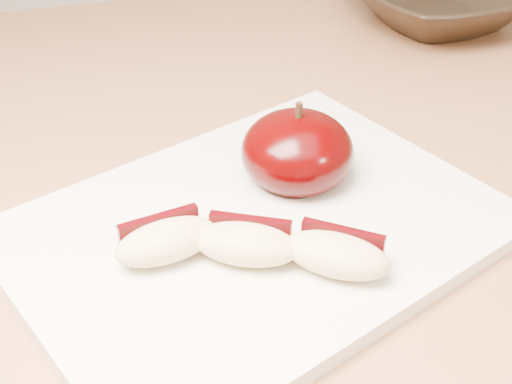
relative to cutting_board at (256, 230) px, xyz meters
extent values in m
cube|color=silver|center=(0.01, 0.84, -0.46)|extent=(2.40, 0.60, 0.90)
cube|color=#9C6643|center=(0.01, 0.14, -0.03)|extent=(1.64, 0.64, 0.04)
cube|color=silver|center=(0.00, 0.00, 0.00)|extent=(0.37, 0.33, 0.01)
ellipsoid|color=black|center=(0.04, 0.05, 0.03)|extent=(0.10, 0.10, 0.06)
cylinder|color=black|center=(0.04, 0.05, 0.06)|extent=(0.00, 0.00, 0.01)
ellipsoid|color=#DAC18A|center=(-0.06, -0.02, 0.02)|extent=(0.07, 0.04, 0.02)
cube|color=black|center=(-0.06, 0.00, 0.02)|extent=(0.05, 0.02, 0.02)
ellipsoid|color=#DAC18A|center=(-0.02, -0.03, 0.02)|extent=(0.07, 0.06, 0.02)
cube|color=black|center=(-0.01, -0.02, 0.02)|extent=(0.05, 0.03, 0.02)
ellipsoid|color=#DAC18A|center=(0.03, -0.06, 0.02)|extent=(0.07, 0.06, 0.02)
cube|color=black|center=(0.04, -0.05, 0.02)|extent=(0.04, 0.04, 0.02)
camera|label=1|loc=(-0.10, -0.35, 0.30)|focal=50.00mm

